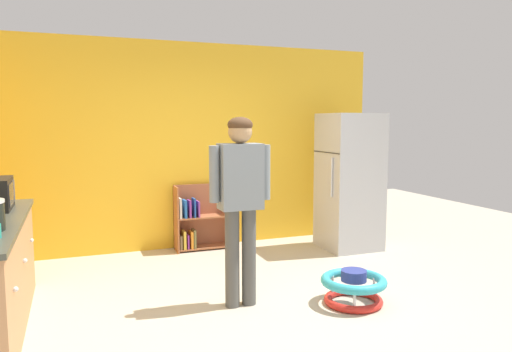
% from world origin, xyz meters
% --- Properties ---
extents(ground_plane, '(12.00, 12.00, 0.00)m').
position_xyz_m(ground_plane, '(0.00, 0.00, 0.00)').
color(ground_plane, '#C0B49C').
rests_on(ground_plane, ground).
extents(back_wall, '(5.20, 0.06, 2.70)m').
position_xyz_m(back_wall, '(0.00, 2.33, 1.35)').
color(back_wall, gold).
rests_on(back_wall, ground).
extents(refrigerator, '(0.73, 0.68, 1.78)m').
position_xyz_m(refrigerator, '(1.90, 1.49, 0.89)').
color(refrigerator, '#B7BABF').
rests_on(refrigerator, ground).
extents(bookshelf, '(0.80, 0.28, 0.85)m').
position_xyz_m(bookshelf, '(0.05, 2.15, 0.37)').
color(bookshelf, '#A45E38').
rests_on(bookshelf, ground).
extents(standing_person, '(0.57, 0.22, 1.72)m').
position_xyz_m(standing_person, '(-0.10, 0.08, 1.04)').
color(standing_person, '#4F4F4C').
rests_on(standing_person, ground).
extents(baby_walker, '(0.60, 0.60, 0.32)m').
position_xyz_m(baby_walker, '(0.87, -0.26, 0.16)').
color(baby_walker, red).
rests_on(baby_walker, ground).
extents(clear_bottle, '(0.07, 0.07, 0.25)m').
position_xyz_m(clear_bottle, '(-2.09, 1.22, 1.00)').
color(clear_bottle, silver).
rests_on(clear_bottle, kitchen_counter).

